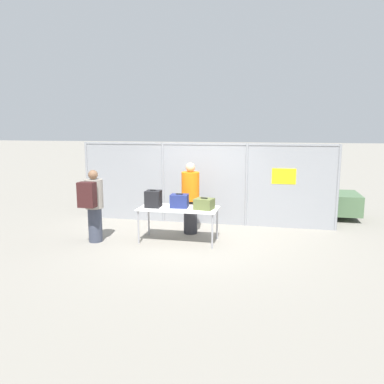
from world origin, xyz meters
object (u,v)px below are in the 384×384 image
suitcase_black (153,199)px  suitcase_navy (179,201)px  traveler_hooded (93,203)px  suitcase_olive (204,204)px  utility_trailer (300,202)px  inspection_table (178,210)px  security_worker_near (190,197)px

suitcase_black → suitcase_navy: 0.60m
traveler_hooded → suitcase_olive: bearing=3.8°
suitcase_black → utility_trailer: suitcase_black is taller
suitcase_black → suitcase_navy: (0.59, 0.08, -0.04)m
inspection_table → traveler_hooded: (-1.85, -0.47, 0.18)m
security_worker_near → inspection_table: bearing=61.9°
traveler_hooded → utility_trailer: bearing=30.7°
inspection_table → security_worker_near: security_worker_near is taller
suitcase_olive → suitcase_navy: bearing=174.2°
suitcase_black → utility_trailer: bearing=42.9°
suitcase_black → security_worker_near: security_worker_near is taller
utility_trailer → suitcase_navy: bearing=-132.6°
suitcase_olive → utility_trailer: suitcase_olive is taller
traveler_hooded → utility_trailer: size_ratio=0.40×
suitcase_navy → security_worker_near: 0.66m
suitcase_olive → utility_trailer: bearing=54.3°
suitcase_navy → traveler_hooded: size_ratio=0.25×
traveler_hooded → utility_trailer: (4.72, 3.64, -0.48)m
suitcase_navy → utility_trailer: (2.86, 3.12, -0.51)m
suitcase_black → suitcase_navy: bearing=8.2°
inspection_table → suitcase_black: bearing=-177.0°
inspection_table → suitcase_olive: bearing=-0.5°
suitcase_olive → traveler_hooded: size_ratio=0.28×
suitcase_olive → traveler_hooded: bearing=-169.2°
suitcase_black → suitcase_navy: size_ratio=0.97×
suitcase_olive → security_worker_near: 0.85m
suitcase_navy → traveler_hooded: (-1.86, -0.53, -0.03)m
security_worker_near → utility_trailer: security_worker_near is taller
suitcase_black → suitcase_olive: suitcase_black is taller
suitcase_black → suitcase_olive: size_ratio=0.89×
traveler_hooded → suitcase_black: bearing=12.2°
suitcase_black → suitcase_navy: suitcase_black is taller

